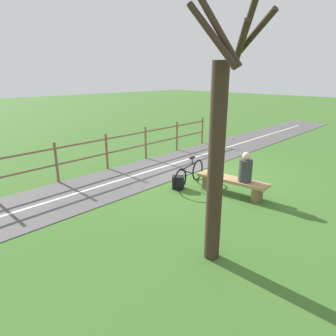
% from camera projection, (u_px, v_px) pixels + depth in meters
% --- Properties ---
extents(ground_plane, '(80.00, 80.00, 0.00)m').
position_uv_depth(ground_plane, '(201.00, 175.00, 9.63)').
color(ground_plane, '#3D6B28').
extents(paved_path, '(3.62, 36.06, 0.02)m').
position_uv_depth(paved_path, '(66.00, 197.00, 7.89)').
color(paved_path, '#565454').
rests_on(paved_path, ground_plane).
extents(path_centre_line, '(1.22, 31.98, 0.00)m').
position_uv_depth(path_centre_line, '(66.00, 196.00, 7.89)').
color(path_centre_line, silver).
rests_on(path_centre_line, paved_path).
extents(bench, '(1.99, 0.70, 0.45)m').
position_uv_depth(bench, '(232.00, 183.00, 8.03)').
color(bench, '#A88456').
rests_on(bench, ground_plane).
extents(person_seated, '(0.39, 0.39, 0.79)m').
position_uv_depth(person_seated, '(245.00, 169.00, 7.67)').
color(person_seated, '#38383D').
rests_on(person_seated, bench).
extents(bicycle, '(0.43, 1.67, 0.83)m').
position_uv_depth(bicycle, '(189.00, 174.00, 8.64)').
color(bicycle, black).
rests_on(bicycle, ground_plane).
extents(backpack, '(0.41, 0.40, 0.37)m').
position_uv_depth(backpack, '(178.00, 182.00, 8.46)').
color(backpack, black).
rests_on(backpack, ground_plane).
extents(fence_roadside, '(0.95, 16.40, 1.24)m').
position_uv_depth(fence_roadside, '(25.00, 166.00, 8.12)').
color(fence_roadside, brown).
rests_on(fence_roadside, ground_plane).
extents(tree_far_left, '(1.02, 1.13, 4.29)m').
position_uv_depth(tree_far_left, '(218.00, 149.00, 4.71)').
color(tree_far_left, '#38281E').
rests_on(tree_far_left, ground_plane).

